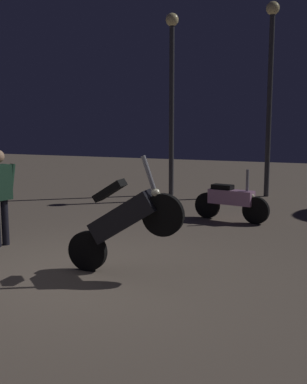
{
  "coord_description": "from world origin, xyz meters",
  "views": [
    {
      "loc": [
        3.26,
        -5.07,
        2.03
      ],
      "look_at": [
        0.51,
        1.31,
        1.0
      ],
      "focal_mm": 43.12,
      "sensor_mm": 36.0,
      "label": 1
    }
  ],
  "objects_px": {
    "motorcycle_black_foreground": "(124,221)",
    "streetlamp_near": "(172,82)",
    "streetlamp_far": "(270,76)",
    "motorcycle_pink_parked_right": "(231,200)"
  },
  "relations": [
    {
      "from": "motorcycle_black_foreground",
      "to": "streetlamp_near",
      "type": "xyz_separation_m",
      "value": [
        -1.99,
        6.92,
        2.45
      ]
    },
    {
      "from": "motorcycle_black_foreground",
      "to": "streetlamp_far",
      "type": "distance_m",
      "value": 8.15
    },
    {
      "from": "motorcycle_pink_parked_right",
      "to": "motorcycle_black_foreground",
      "type": "bearing_deg",
      "value": -86.71
    },
    {
      "from": "streetlamp_near",
      "to": "streetlamp_far",
      "type": "distance_m",
      "value": 2.7
    },
    {
      "from": "motorcycle_black_foreground",
      "to": "motorcycle_pink_parked_right",
      "type": "height_order",
      "value": "motorcycle_black_foreground"
    },
    {
      "from": "streetlamp_near",
      "to": "streetlamp_far",
      "type": "xyz_separation_m",
      "value": [
        2.58,
        0.8,
        0.13
      ]
    },
    {
      "from": "motorcycle_black_foreground",
      "to": "streetlamp_far",
      "type": "height_order",
      "value": "streetlamp_far"
    },
    {
      "from": "motorcycle_black_foreground",
      "to": "streetlamp_near",
      "type": "bearing_deg",
      "value": 102.07
    },
    {
      "from": "motorcycle_pink_parked_right",
      "to": "streetlamp_near",
      "type": "distance_m",
      "value": 4.69
    },
    {
      "from": "motorcycle_pink_parked_right",
      "to": "streetlamp_far",
      "type": "distance_m",
      "value": 4.68
    }
  ]
}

